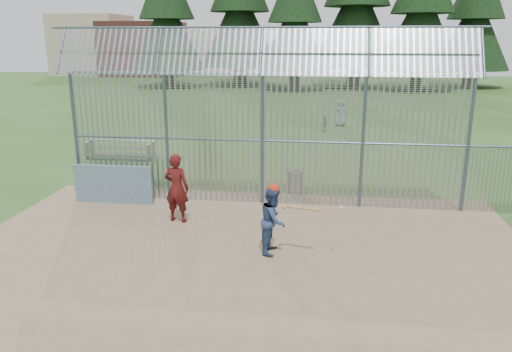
# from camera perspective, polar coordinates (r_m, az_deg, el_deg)

# --- Properties ---
(ground) EXTENTS (120.00, 120.00, 0.00)m
(ground) POSITION_cam_1_polar(r_m,az_deg,el_deg) (12.48, -1.19, -8.22)
(ground) COLOR #2D511E
(ground) RESTS_ON ground
(dirt_infield) EXTENTS (14.00, 10.00, 0.02)m
(dirt_infield) POSITION_cam_1_polar(r_m,az_deg,el_deg) (12.02, -1.54, -9.13)
(dirt_infield) COLOR #756047
(dirt_infield) RESTS_ON ground
(dugout_wall) EXTENTS (2.50, 0.12, 1.20)m
(dugout_wall) POSITION_cam_1_polar(r_m,az_deg,el_deg) (16.15, -15.99, -0.91)
(dugout_wall) COLOR #38566B
(dugout_wall) RESTS_ON dirt_infield
(batter) EXTENTS (0.69, 0.84, 1.62)m
(batter) POSITION_cam_1_polar(r_m,az_deg,el_deg) (11.94, 1.99, -5.07)
(batter) COLOR navy
(batter) RESTS_ON dirt_infield
(onlooker) EXTENTS (0.78, 0.58, 1.95)m
(onlooker) POSITION_cam_1_polar(r_m,az_deg,el_deg) (14.04, -9.06, -1.36)
(onlooker) COLOR maroon
(onlooker) RESTS_ON dirt_infield
(bg_kid_standing) EXTENTS (0.90, 0.75, 1.58)m
(bg_kid_standing) POSITION_cam_1_polar(r_m,az_deg,el_deg) (29.77, 9.68, 7.16)
(bg_kid_standing) COLOR slate
(bg_kid_standing) RESTS_ON ground
(bg_kid_seated) EXTENTS (0.52, 0.50, 0.87)m
(bg_kid_seated) POSITION_cam_1_polar(r_m,az_deg,el_deg) (27.73, 7.83, 5.89)
(bg_kid_seated) COLOR slate
(bg_kid_seated) RESTS_ON ground
(batting_gear) EXTENTS (1.74, 0.53, 0.58)m
(batting_gear) POSITION_cam_1_polar(r_m,az_deg,el_deg) (11.66, 2.86, -1.96)
(batting_gear) COLOR red
(batting_gear) RESTS_ON ground
(trash_can) EXTENTS (0.56, 0.56, 0.82)m
(trash_can) POSITION_cam_1_polar(r_m,az_deg,el_deg) (16.72, 4.50, -0.64)
(trash_can) COLOR gray
(trash_can) RESTS_ON ground
(bleacher) EXTENTS (3.00, 0.95, 0.72)m
(bleacher) POSITION_cam_1_polar(r_m,az_deg,el_deg) (22.25, -15.35, 3.02)
(bleacher) COLOR slate
(bleacher) RESTS_ON ground
(backstop_fence) EXTENTS (20.09, 0.81, 5.30)m
(backstop_fence) POSITION_cam_1_polar(r_m,az_deg,el_deg) (14.96, 7.63, 5.14)
(backstop_fence) COLOR #47566B
(backstop_fence) RESTS_ON ground
(distant_buildings) EXTENTS (26.50, 10.50, 8.00)m
(distant_buildings) POSITION_cam_1_polar(r_m,az_deg,el_deg) (72.22, -13.22, 14.05)
(distant_buildings) COLOR brown
(distant_buildings) RESTS_ON ground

